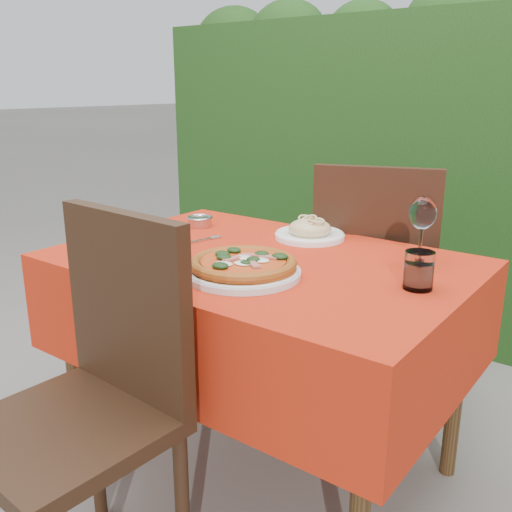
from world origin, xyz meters
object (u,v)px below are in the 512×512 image
Objects in this scene: wine_glass at (423,216)px; fork at (194,242)px; chair_near at (96,383)px; pizza_plate at (243,267)px; chair_far at (375,273)px; water_glass at (419,272)px; pasta_plate at (310,232)px; steel_ramekin at (200,222)px.

wine_glass reaches higher than fork.
chair_near is 4.82× the size of fork.
chair_near is at bearing -107.19° from pizza_plate.
chair_far is 0.71m from water_glass.
chair_near reaches higher than pasta_plate.
pasta_plate is (-0.12, -0.29, 0.20)m from chair_far.
chair_near is 0.98× the size of chair_far.
pizza_plate is 0.47m from pasta_plate.
chair_far is 0.72m from fork.
fork is (-0.22, 0.60, 0.19)m from chair_near.
pasta_plate is at bearing 98.37° from pizza_plate.
chair_near is at bearing 61.66° from chair_far.
wine_glass reaches higher than pizza_plate.
pasta_plate is at bearing 47.20° from chair_far.
pizza_plate is 1.61× the size of fork.
pizza_plate is 0.40m from fork.
chair_near is at bearing -60.92° from fork.
pizza_plate is 1.61× the size of wine_glass.
pasta_plate is at bearing 54.15° from fork.
pizza_plate is 0.47m from water_glass.
fork is (-0.78, -0.01, -0.04)m from water_glass.
pizza_plate is at bearing -18.03° from fork.
wine_glass is (0.28, -0.32, 0.32)m from chair_far.
pasta_plate reaches higher than steel_ramekin.
chair_far is at bearing 63.47° from fork.
fork is 2.23× the size of steel_ramekin.
chair_near is 4.82× the size of wine_glass.
fork is (-0.35, 0.18, -0.02)m from pizza_plate.
chair_near is 0.50m from pizza_plate.
water_glass is 0.78m from fork.
steel_ramekin is (-0.84, -0.07, -0.12)m from wine_glass.
chair_far is 9.75× the size of water_glass.
water_glass is at bearing 10.04° from fork.
pizza_plate is at bearing -155.83° from water_glass.
chair_near is 3.99× the size of pasta_plate.
chair_near is 1.19m from chair_far.
pizza_plate is at bearing 66.45° from chair_far.
chair_far is 4.92× the size of wine_glass.
chair_far is at bearing 34.58° from steel_ramekin.
water_glass is at bearing 51.11° from chair_near.
fork is 0.24m from steel_ramekin.
steel_ramekin is at bearing 143.54° from pizza_plate.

